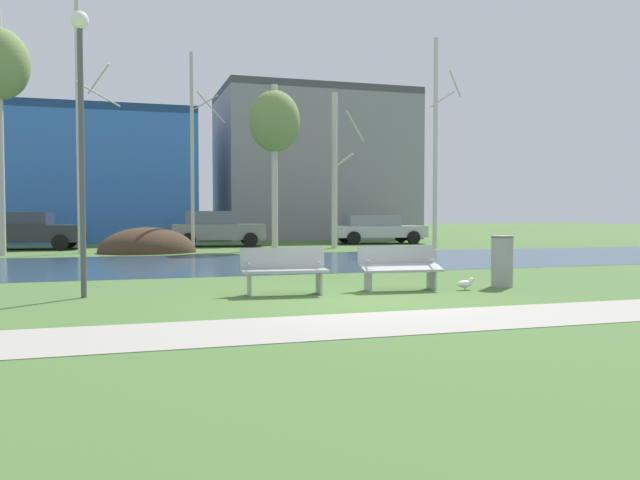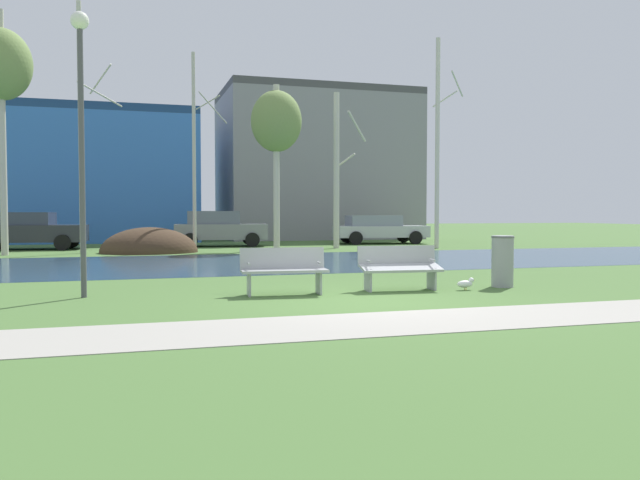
# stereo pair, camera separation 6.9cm
# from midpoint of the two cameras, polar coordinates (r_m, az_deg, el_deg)

# --- Properties ---
(ground_plane) EXTENTS (120.00, 120.00, 0.00)m
(ground_plane) POSITION_cam_midpoint_polar(r_m,az_deg,el_deg) (20.75, -5.93, -1.78)
(ground_plane) COLOR #476B33
(paved_path_strip) EXTENTS (60.00, 1.83, 0.01)m
(paved_path_strip) POSITION_cam_midpoint_polar(r_m,az_deg,el_deg) (9.19, 8.87, -7.13)
(paved_path_strip) COLOR #9E998E
(paved_path_strip) RESTS_ON ground
(river_band) EXTENTS (80.00, 8.16, 0.01)m
(river_band) POSITION_cam_midpoint_polar(r_m,az_deg,el_deg) (19.76, -5.37, -1.98)
(river_band) COLOR #2D475B
(river_band) RESTS_ON ground
(soil_mound) EXTENTS (3.67, 2.88, 1.94)m
(soil_mound) POSITION_cam_midpoint_polar(r_m,az_deg,el_deg) (25.35, -15.17, -1.09)
(soil_mound) COLOR #423021
(soil_mound) RESTS_ON ground
(bench_left) EXTENTS (1.64, 0.69, 0.87)m
(bench_left) POSITION_cam_midpoint_polar(r_m,az_deg,el_deg) (11.95, -3.37, -2.63)
(bench_left) COLOR #9EA0A3
(bench_left) RESTS_ON ground
(bench_right) EXTENTS (1.64, 0.69, 0.87)m
(bench_right) POSITION_cam_midpoint_polar(r_m,az_deg,el_deg) (12.70, 6.93, -2.34)
(bench_right) COLOR #9EA0A3
(bench_right) RESTS_ON ground
(trash_bin) EXTENTS (0.47, 0.47, 1.06)m
(trash_bin) POSITION_cam_midpoint_polar(r_m,az_deg,el_deg) (13.71, 15.75, -1.75)
(trash_bin) COLOR gray
(trash_bin) RESTS_ON ground
(seagull) EXTENTS (0.39, 0.15, 0.25)m
(seagull) POSITION_cam_midpoint_polar(r_m,az_deg,el_deg) (12.99, 12.67, -3.79)
(seagull) COLOR white
(seagull) RESTS_ON ground
(streetlamp) EXTENTS (0.32, 0.32, 5.09)m
(streetlamp) POSITION_cam_midpoint_polar(r_m,az_deg,el_deg) (12.38, -20.64, 11.08)
(streetlamp) COLOR #4C4C51
(streetlamp) RESTS_ON ground
(birch_left) EXTENTS (1.60, 2.62, 9.37)m
(birch_left) POSITION_cam_midpoint_polar(r_m,az_deg,el_deg) (25.86, -20.68, 9.47)
(birch_left) COLOR beige
(birch_left) RESTS_ON ground
(birch_center_left) EXTENTS (1.40, 2.37, 7.92)m
(birch_center_left) POSITION_cam_midpoint_polar(r_m,az_deg,el_deg) (26.41, -11.30, 7.90)
(birch_center_left) COLOR #BCB7A8
(birch_center_left) RESTS_ON ground
(birch_center) EXTENTS (2.10, 2.10, 6.78)m
(birch_center) POSITION_cam_midpoint_polar(r_m,az_deg,el_deg) (26.85, -4.14, 10.34)
(birch_center) COLOR beige
(birch_center) RESTS_ON ground
(birch_center_right) EXTENTS (1.43, 2.13, 6.63)m
(birch_center_right) POSITION_cam_midpoint_polar(r_m,az_deg,el_deg) (27.52, 1.31, 6.33)
(birch_center_right) COLOR beige
(birch_center_right) RESTS_ON ground
(birch_right) EXTENTS (1.25, 2.04, 8.88)m
(birch_right) POSITION_cam_midpoint_polar(r_m,az_deg,el_deg) (27.93, 10.20, 8.59)
(birch_right) COLOR beige
(birch_right) RESTS_ON ground
(parked_van_nearest_dark) EXTENTS (4.48, 2.46, 1.54)m
(parked_van_nearest_dark) POSITION_cam_midpoint_polar(r_m,az_deg,el_deg) (29.06, -24.75, 0.82)
(parked_van_nearest_dark) COLOR #282B30
(parked_van_nearest_dark) RESTS_ON ground
(parked_sedan_second_grey) EXTENTS (4.24, 2.27, 1.59)m
(parked_sedan_second_grey) POSITION_cam_midpoint_polar(r_m,az_deg,el_deg) (29.28, -9.23, 1.05)
(parked_sedan_second_grey) COLOR slate
(parked_sedan_second_grey) RESTS_ON ground
(parked_hatch_third_silver) EXTENTS (4.66, 2.48, 1.39)m
(parked_hatch_third_silver) POSITION_cam_midpoint_polar(r_m,az_deg,el_deg) (31.63, 4.96, 1.03)
(parked_hatch_third_silver) COLOR #B2B5BC
(parked_hatch_third_silver) RESTS_ON ground
(building_blue_store) EXTENTS (13.41, 8.30, 6.92)m
(building_blue_store) POSITION_cam_midpoint_polar(r_m,az_deg,el_deg) (37.36, -21.81, 5.25)
(building_blue_store) COLOR #3870C6
(building_blue_store) RESTS_ON ground
(building_grey_warehouse) EXTENTS (11.10, 7.40, 8.68)m
(building_grey_warehouse) POSITION_cam_midpoint_polar(r_m,az_deg,el_deg) (38.82, -0.66, 6.61)
(building_grey_warehouse) COLOR gray
(building_grey_warehouse) RESTS_ON ground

